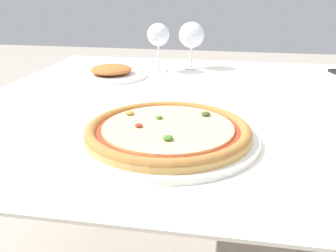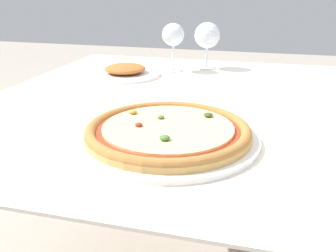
% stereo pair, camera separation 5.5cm
% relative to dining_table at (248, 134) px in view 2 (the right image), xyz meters
% --- Properties ---
extents(dining_table, '(1.37, 1.09, 0.72)m').
position_rel_dining_table_xyz_m(dining_table, '(0.00, 0.00, 0.00)').
color(dining_table, '#997047').
rests_on(dining_table, ground_plane).
extents(pizza_plate, '(0.35, 0.35, 0.04)m').
position_rel_dining_table_xyz_m(pizza_plate, '(-0.14, -0.27, 0.09)').
color(pizza_plate, white).
rests_on(pizza_plate, dining_table).
extents(wine_glass_far_left, '(0.09, 0.09, 0.16)m').
position_rel_dining_table_xyz_m(wine_glass_far_left, '(-0.18, 0.40, 0.19)').
color(wine_glass_far_left, silver).
rests_on(wine_glass_far_left, dining_table).
extents(wine_glass_far_right, '(0.08, 0.08, 0.16)m').
position_rel_dining_table_xyz_m(wine_glass_far_right, '(-0.28, 0.33, 0.19)').
color(wine_glass_far_right, silver).
rests_on(wine_glass_far_right, dining_table).
extents(side_plate, '(0.23, 0.23, 0.04)m').
position_rel_dining_table_xyz_m(side_plate, '(-0.41, 0.22, 0.09)').
color(side_plate, white).
rests_on(side_plate, dining_table).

